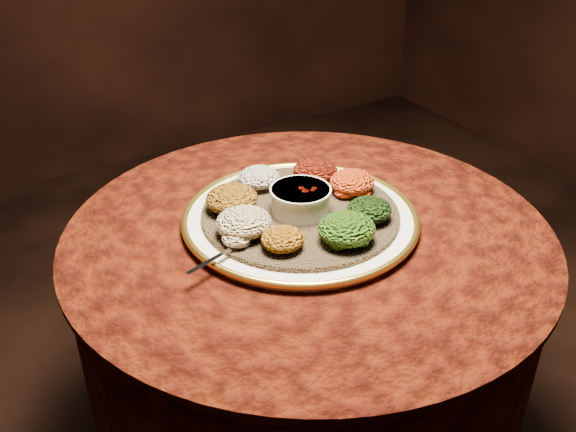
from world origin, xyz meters
TOP-DOWN VIEW (x-y plane):
  - table at (0.00, 0.00)m, footprint 0.96×0.96m
  - platter at (-0.00, 0.02)m, footprint 0.55×0.55m
  - injera at (-0.00, 0.02)m, footprint 0.50×0.50m
  - stew_bowl at (-0.00, 0.02)m, footprint 0.12×0.12m
  - spoon at (-0.17, -0.03)m, footprint 0.14×0.06m
  - portion_ayib at (-0.02, 0.16)m, footprint 0.09×0.08m
  - portion_kitfo at (0.09, 0.12)m, footprint 0.10×0.09m
  - portion_tikil at (0.13, 0.04)m, footprint 0.09×0.09m
  - portion_gomen at (0.09, -0.07)m, footprint 0.09×0.08m
  - portion_mixveg at (0.01, -0.11)m, footprint 0.11×0.10m
  - portion_kik at (-0.10, -0.07)m, footprint 0.08×0.08m
  - portion_timatim at (-0.14, 0.01)m, footprint 0.10×0.10m
  - portion_shiro at (-0.11, 0.10)m, footprint 0.10×0.10m

SIDE VIEW (x-z plane):
  - table at x=0.00m, z-range 0.19..0.92m
  - platter at x=0.00m, z-range 0.73..0.76m
  - injera at x=0.00m, z-range 0.75..0.76m
  - spoon at x=-0.17m, z-range 0.76..0.77m
  - portion_kik at x=-0.10m, z-range 0.76..0.80m
  - portion_ayib at x=-0.02m, z-range 0.76..0.80m
  - portion_gomen at x=0.09m, z-range 0.76..0.80m
  - portion_tikil at x=0.13m, z-range 0.76..0.81m
  - portion_kitfo at x=0.09m, z-range 0.76..0.81m
  - portion_shiro at x=-0.11m, z-range 0.76..0.81m
  - portion_timatim at x=-0.14m, z-range 0.76..0.81m
  - portion_mixveg at x=0.01m, z-range 0.76..0.81m
  - stew_bowl at x=0.00m, z-range 0.77..0.82m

